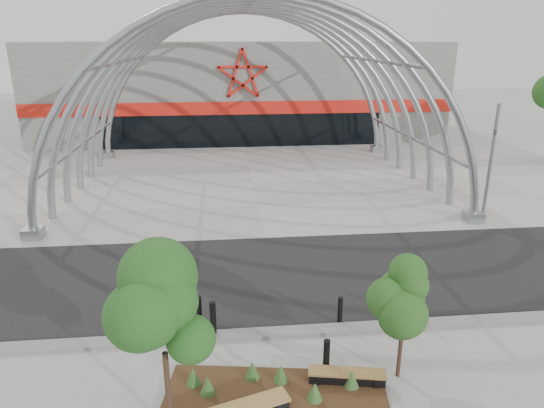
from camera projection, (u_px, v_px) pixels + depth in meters
ground at (286, 329)px, 14.49m from camera, size 140.00×140.00×0.00m
road at (273, 275)px, 17.78m from camera, size 140.00×7.00×0.02m
forecourt at (252, 183)px, 29.08m from camera, size 60.00×17.00×0.04m
kerb at (287, 332)px, 14.24m from camera, size 60.00×0.50×0.12m
arena_building at (239, 87)px, 44.69m from camera, size 34.00×15.24×8.00m
vault_canopy at (252, 183)px, 29.08m from camera, size 20.80×15.80×20.36m
planting_bed at (273, 387)px, 11.87m from camera, size 5.54×2.42×0.57m
signal_pole at (491, 160)px, 22.59m from camera, size 0.41×0.76×5.49m
street_tree_0 at (162, 319)px, 9.88m from camera, size 1.71×1.71×3.90m
street_tree_1 at (405, 298)px, 11.75m from camera, size 1.33×1.33×3.15m
bench_1 at (347, 378)px, 12.09m from camera, size 1.97×0.77×0.40m
bollard_0 at (213, 319)px, 13.98m from camera, size 0.18×0.18×1.11m
bollard_1 at (199, 311)px, 14.53m from camera, size 0.16×0.16×1.00m
bollard_2 at (340, 311)px, 14.59m from camera, size 0.15×0.15×0.91m
bollard_3 at (326, 358)px, 12.34m from camera, size 0.17×0.17×1.04m
bollard_4 at (417, 310)px, 14.70m from camera, size 0.14×0.14×0.87m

